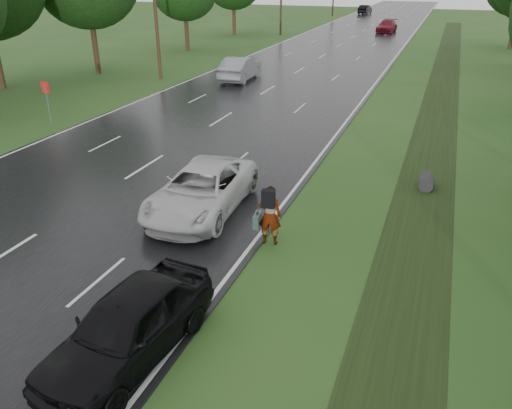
{
  "coord_description": "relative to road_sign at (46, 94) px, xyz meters",
  "views": [
    {
      "loc": [
        11.6,
        -9.18,
        7.8
      ],
      "look_at": [
        6.78,
        3.62,
        1.3
      ],
      "focal_mm": 35.0,
      "sensor_mm": 36.0,
      "label": 1
    }
  ],
  "objects": [
    {
      "name": "drainage_ditch",
      "position": [
        20.0,
        6.71,
        -1.61
      ],
      "size": [
        2.2,
        120.0,
        0.56
      ],
      "color": "black",
      "rests_on": "ground"
    },
    {
      "name": "edge_stripe_west",
      "position": [
        1.75,
        33.0,
        -1.6
      ],
      "size": [
        0.12,
        180.0,
        0.01
      ],
      "primitive_type": "cube",
      "color": "silver",
      "rests_on": "road"
    },
    {
      "name": "far_car_dark",
      "position": [
        4.04,
        79.3,
        -0.82
      ],
      "size": [
        2.0,
        4.86,
        1.57
      ],
      "primitive_type": "imported",
      "rotation": [
        0.0,
        0.0,
        3.07
      ],
      "color": "black",
      "rests_on": "road"
    },
    {
      "name": "white_pickup",
      "position": [
        12.74,
        -7.0,
        -0.82
      ],
      "size": [
        2.89,
        5.78,
        1.57
      ],
      "primitive_type": "imported",
      "rotation": [
        0.0,
        0.0,
        0.05
      ],
      "color": "silver",
      "rests_on": "road"
    },
    {
      "name": "silver_sedan",
      "position": [
        5.37,
        14.52,
        -0.73
      ],
      "size": [
        2.14,
        5.38,
        1.74
      ],
      "primitive_type": "imported",
      "rotation": [
        0.0,
        0.0,
        3.2
      ],
      "color": "gray",
      "rests_on": "road"
    },
    {
      "name": "far_car_red",
      "position": [
        11.72,
        50.57,
        -0.84
      ],
      "size": [
        2.4,
        5.37,
        1.53
      ],
      "primitive_type": "imported",
      "rotation": [
        0.0,
        0.0,
        -0.05
      ],
      "color": "maroon",
      "rests_on": "road"
    },
    {
      "name": "center_line",
      "position": [
        8.5,
        33.0,
        -1.6
      ],
      "size": [
        0.12,
        180.0,
        0.01
      ],
      "primitive_type": "cube",
      "color": "silver",
      "rests_on": "road"
    },
    {
      "name": "pedestrian",
      "position": [
        15.68,
        -8.31,
        -0.64
      ],
      "size": [
        0.94,
        0.75,
        1.94
      ],
      "rotation": [
        0.0,
        0.0,
        3.29
      ],
      "color": "#A5998C",
      "rests_on": "ground"
    },
    {
      "name": "utility_pole_mid",
      "position": [
        -0.7,
        13.0,
        3.55
      ],
      "size": [
        1.6,
        0.26,
        10.0
      ],
      "color": "#332815",
      "rests_on": "ground"
    },
    {
      "name": "ground",
      "position": [
        8.5,
        -12.0,
        -1.64
      ],
      "size": [
        220.0,
        220.0,
        0.0
      ],
      "primitive_type": "plane",
      "color": "#274F1C",
      "rests_on": "ground"
    },
    {
      "name": "dark_sedan",
      "position": [
        14.5,
        -14.11,
        -0.81
      ],
      "size": [
        2.33,
        4.81,
        1.58
      ],
      "primitive_type": "imported",
      "rotation": [
        0.0,
        0.0,
        -0.1
      ],
      "color": "black",
      "rests_on": "road"
    },
    {
      "name": "edge_stripe_east",
      "position": [
        15.25,
        33.0,
        -1.6
      ],
      "size": [
        0.12,
        180.0,
        0.01
      ],
      "primitive_type": "cube",
      "color": "silver",
      "rests_on": "road"
    },
    {
      "name": "road_sign",
      "position": [
        0.0,
        0.0,
        0.0
      ],
      "size": [
        0.5,
        0.06,
        2.3
      ],
      "color": "slate",
      "rests_on": "ground"
    },
    {
      "name": "road",
      "position": [
        8.5,
        33.0,
        -1.62
      ],
      "size": [
        14.0,
        180.0,
        0.04
      ],
      "primitive_type": "cube",
      "color": "black",
      "rests_on": "ground"
    }
  ]
}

